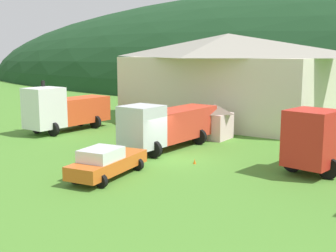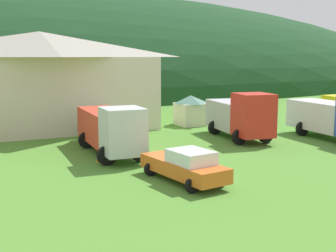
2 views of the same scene
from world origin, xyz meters
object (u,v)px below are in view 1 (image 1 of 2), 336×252
at_px(depot_building, 227,77).
at_px(traffic_light_west, 44,101).
at_px(traffic_cone_mid_row, 137,151).
at_px(crane_truck_red, 327,137).
at_px(traffic_cone_near_pickup, 195,164).
at_px(heavy_rig_white, 64,109).
at_px(tow_truck_silver, 167,124).
at_px(service_pickup_orange, 107,162).
at_px(play_shed_pink, 214,121).

distance_m(depot_building, traffic_light_west, 16.54).
height_order(depot_building, traffic_cone_mid_row, depot_building).
distance_m(crane_truck_red, traffic_cone_near_pickup, 7.69).
bearing_deg(crane_truck_red, heavy_rig_white, -80.68).
xyz_separation_m(tow_truck_silver, service_pickup_orange, (1.28, -7.57, -0.85)).
bearing_deg(service_pickup_orange, depot_building, -179.17).
xyz_separation_m(traffic_light_west, traffic_cone_mid_row, (10.63, -1.30, -2.58)).
distance_m(tow_truck_silver, traffic_cone_near_pickup, 4.78).
bearing_deg(tow_truck_silver, crane_truck_red, 97.84).
height_order(play_shed_pink, service_pickup_orange, play_shed_pink).
bearing_deg(traffic_cone_near_pickup, traffic_light_west, 172.19).
distance_m(depot_building, tow_truck_silver, 13.01).
relative_size(depot_building, traffic_cone_mid_row, 38.86).
relative_size(traffic_light_west, traffic_cone_mid_row, 8.72).
bearing_deg(traffic_cone_mid_row, heavy_rig_white, 166.27).
height_order(depot_building, heavy_rig_white, depot_building).
bearing_deg(depot_building, traffic_cone_near_pickup, -69.77).
height_order(heavy_rig_white, service_pickup_orange, heavy_rig_white).
xyz_separation_m(crane_truck_red, service_pickup_orange, (-9.05, -8.45, -0.97)).
distance_m(heavy_rig_white, crane_truck_red, 21.12).
height_order(tow_truck_silver, traffic_cone_mid_row, tow_truck_silver).
distance_m(heavy_rig_white, tow_truck_silver, 10.80).
xyz_separation_m(depot_building, play_shed_pink, (2.86, -7.73, -2.83)).
relative_size(traffic_light_west, traffic_cone_near_pickup, 7.05).
height_order(service_pickup_orange, traffic_cone_mid_row, service_pickup_orange).
distance_m(service_pickup_orange, traffic_cone_mid_row, 6.50).
xyz_separation_m(play_shed_pink, heavy_rig_white, (-11.75, -4.28, 0.50)).
bearing_deg(tow_truck_silver, traffic_light_west, -85.19).
bearing_deg(traffic_cone_mid_row, crane_truck_red, 12.39).
height_order(traffic_light_west, traffic_cone_near_pickup, traffic_light_west).
bearing_deg(crane_truck_red, service_pickup_orange, -38.38).
relative_size(tow_truck_silver, traffic_cone_near_pickup, 14.32).
height_order(traffic_cone_near_pickup, traffic_cone_mid_row, traffic_cone_near_pickup).
height_order(service_pickup_orange, traffic_cone_near_pickup, service_pickup_orange).
bearing_deg(service_pickup_orange, traffic_cone_mid_row, -163.94).
xyz_separation_m(heavy_rig_white, traffic_cone_near_pickup, (14.47, -3.15, -1.87)).
bearing_deg(heavy_rig_white, service_pickup_orange, 58.80).
bearing_deg(heavy_rig_white, crane_truck_red, 93.67).
bearing_deg(crane_truck_red, traffic_cone_near_pickup, -54.18).
bearing_deg(depot_building, heavy_rig_white, -126.50).
bearing_deg(crane_truck_red, tow_truck_silver, -76.52).
xyz_separation_m(service_pickup_orange, traffic_cone_mid_row, (-2.64, 5.88, -0.83)).
bearing_deg(heavy_rig_white, traffic_light_west, -47.25).
height_order(depot_building, service_pickup_orange, depot_building).
distance_m(play_shed_pink, traffic_cone_mid_row, 7.11).
bearing_deg(service_pickup_orange, traffic_light_west, -126.53).
relative_size(heavy_rig_white, crane_truck_red, 1.01).
relative_size(depot_building, crane_truck_red, 2.48).
distance_m(depot_building, traffic_cone_mid_row, 14.92).
distance_m(tow_truck_silver, traffic_cone_mid_row, 2.74).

